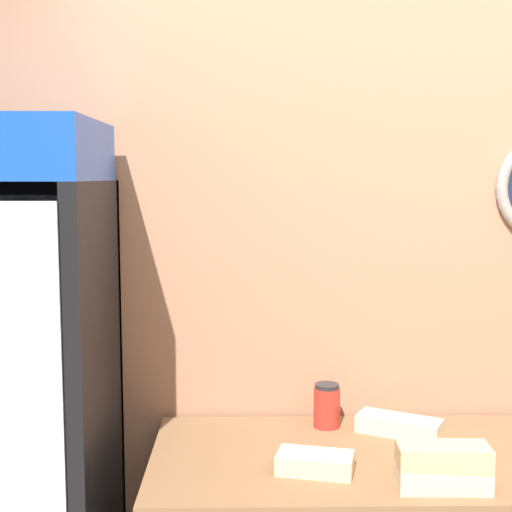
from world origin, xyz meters
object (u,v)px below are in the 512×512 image
object	(u,v)px
sandwich_stack_middle	(443,456)
sandwich_flat_left	(399,426)
condiment_jar	(327,406)
sandwich_flat_right	(315,463)
sandwich_stack_bottom	(443,478)

from	to	relation	value
sandwich_stack_middle	sandwich_flat_left	bearing A→B (deg)	93.90
sandwich_flat_left	condiment_jar	xyz separation A→B (m)	(-0.24, 0.07, 0.05)
sandwich_flat_right	sandwich_flat_left	bearing A→B (deg)	44.27
sandwich_flat_left	sandwich_stack_middle	bearing A→B (deg)	-86.10
sandwich_stack_bottom	condiment_jar	size ratio (longest dim) A/B	1.69
sandwich_flat_left	condiment_jar	distance (m)	0.25
sandwich_stack_middle	sandwich_flat_right	size ratio (longest dim) A/B	1.06
sandwich_stack_bottom	sandwich_flat_right	xyz separation A→B (m)	(-0.34, 0.12, -0.00)
sandwich_stack_middle	sandwich_flat_left	xyz separation A→B (m)	(-0.03, 0.42, -0.07)
sandwich_stack_middle	condiment_jar	xyz separation A→B (m)	(-0.26, 0.50, -0.02)
sandwich_stack_bottom	sandwich_stack_middle	distance (m)	0.06
sandwich_stack_bottom	sandwich_flat_right	bearing A→B (deg)	161.04
sandwich_stack_bottom	condiment_jar	xyz separation A→B (m)	(-0.26, 0.50, 0.04)
sandwich_stack_middle	sandwich_flat_left	size ratio (longest dim) A/B	0.87
sandwich_flat_left	sandwich_flat_right	xyz separation A→B (m)	(-0.31, -0.31, -0.00)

